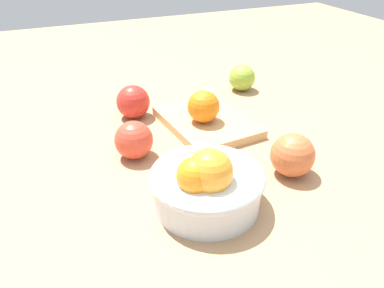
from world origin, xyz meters
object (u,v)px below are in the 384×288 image
bowl (206,184)px  apple_back_center (134,140)px  apple_front_right (242,78)px  apple_front_left (293,155)px  knife (208,102)px  apple_back_right (133,102)px  cutting_board (205,122)px  orange_on_board (204,106)px

bowl → apple_back_center: bearing=18.9°
apple_front_right → bowl: bearing=144.2°
apple_front_left → apple_front_right: bearing=-16.4°
apple_back_center → bowl: bearing=-161.1°
knife → apple_front_left: apple_front_left is taller
apple_front_left → apple_back_center: bearing=55.7°
apple_front_left → apple_back_right: 0.40m
cutting_board → apple_back_right: size_ratio=2.91×
orange_on_board → apple_back_center: bearing=107.0°
bowl → apple_front_right: bowl is taller
apple_front_left → bowl: bearing=97.3°
knife → apple_back_right: 0.18m
apple_back_center → apple_back_right: bearing=-15.0°
apple_back_center → apple_front_right: 0.43m
bowl → apple_front_left: (0.02, -0.18, -0.00)m
apple_back_right → cutting_board: bearing=-128.7°
apple_back_center → apple_front_right: (0.22, -0.36, -0.00)m
apple_front_left → apple_back_right: apple_front_left is taller
bowl → orange_on_board: (0.25, -0.11, 0.01)m
orange_on_board → cutting_board: bearing=-44.9°
cutting_board → apple_front_left: (-0.23, -0.07, 0.03)m
apple_front_right → apple_back_right: bearing=98.5°
cutting_board → apple_back_center: (-0.06, 0.18, 0.03)m
knife → apple_back_right: apple_back_right is taller
bowl → apple_front_right: 0.51m
knife → apple_back_center: apple_back_center is taller
apple_back_center → apple_front_left: bearing=-124.3°
orange_on_board → knife: bearing=-32.3°
orange_on_board → knife: size_ratio=0.49×
orange_on_board → apple_back_center: orange_on_board is taller
knife → apple_back_right: bearing=76.3°
orange_on_board → apple_back_right: size_ratio=0.91×
cutting_board → apple_front_left: size_ratio=2.83×
knife → apple_front_left: bearing=-174.7°
orange_on_board → apple_front_right: bearing=-48.8°
bowl → apple_back_center: 0.21m
cutting_board → apple_back_right: bearing=51.3°
bowl → apple_front_right: (0.41, -0.30, -0.01)m
apple_front_right → cutting_board: bearing=130.9°
bowl → cutting_board: 0.28m
apple_front_left → cutting_board: bearing=15.9°
cutting_board → knife: bearing=-30.1°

